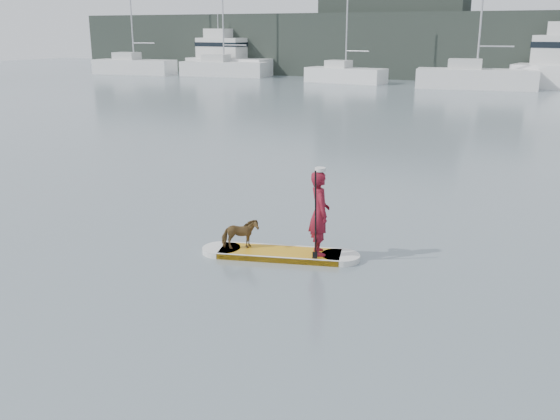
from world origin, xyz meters
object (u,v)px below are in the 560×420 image
at_px(paddleboard, 280,254).
at_px(paddler, 319,213).
at_px(dog, 240,234).
at_px(sailboat_d, 475,76).
at_px(sailboat_a, 134,66).
at_px(sailboat_b, 223,67).
at_px(sailboat_c, 345,74).
at_px(motor_yacht_b, 226,58).

distance_m(paddleboard, paddler, 1.22).
relative_size(paddleboard, dog, 4.27).
relative_size(dog, sailboat_d, 0.06).
height_order(sailboat_a, sailboat_b, sailboat_b).
xyz_separation_m(paddleboard, sailboat_c, (-14.58, 41.25, 0.69)).
distance_m(dog, sailboat_d, 40.89).
bearing_deg(motor_yacht_b, dog, -54.67).
relative_size(paddleboard, motor_yacht_b, 0.34).
distance_m(paddleboard, motor_yacht_b, 54.19).
relative_size(sailboat_b, sailboat_d, 0.96).
distance_m(sailboat_a, sailboat_c, 23.47).
bearing_deg(sailboat_c, sailboat_b, 178.67).
xyz_separation_m(paddler, sailboat_d, (-4.18, 40.33, -0.02)).
bearing_deg(sailboat_b, paddleboard, -63.92).
height_order(paddleboard, paddler, paddler).
relative_size(paddler, sailboat_a, 0.14).
height_order(sailboat_c, motor_yacht_b, sailboat_c).
distance_m(sailboat_c, sailboat_d, 11.19).
height_order(paddleboard, dog, dog).
xyz_separation_m(sailboat_d, motor_yacht_b, (-25.90, 4.99, 0.73)).
xyz_separation_m(sailboat_b, motor_yacht_b, (-1.20, 2.52, 0.80)).
bearing_deg(sailboat_c, paddleboard, -64.39).
height_order(sailboat_a, sailboat_c, sailboat_a).
xyz_separation_m(sailboat_a, sailboat_c, (23.47, -0.17, -0.12)).
distance_m(sailboat_a, sailboat_b, 10.05).
distance_m(paddleboard, sailboat_a, 56.25).
relative_size(paddleboard, sailboat_c, 0.32).
bearing_deg(paddleboard, sailboat_c, 92.80).
distance_m(sailboat_b, motor_yacht_b, 2.90).
distance_m(paddleboard, sailboat_b, 51.41).
bearing_deg(dog, sailboat_b, -8.48).
bearing_deg(paddler, paddleboard, 70.01).
bearing_deg(dog, sailboat_c, -22.38).
xyz_separation_m(sailboat_b, sailboat_c, (13.54, -1.78, -0.14)).
bearing_deg(dog, sailboat_a, 1.04).
bearing_deg(sailboat_d, sailboat_b, 164.46).
bearing_deg(sailboat_c, motor_yacht_b, 169.88).
relative_size(sailboat_c, motor_yacht_b, 1.09).
height_order(paddler, sailboat_d, sailboat_d).
xyz_separation_m(sailboat_a, motor_yacht_b, (8.73, 4.13, 0.82)).
bearing_deg(paddler, motor_yacht_b, -3.08).
bearing_deg(paddler, sailboat_a, 6.64).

